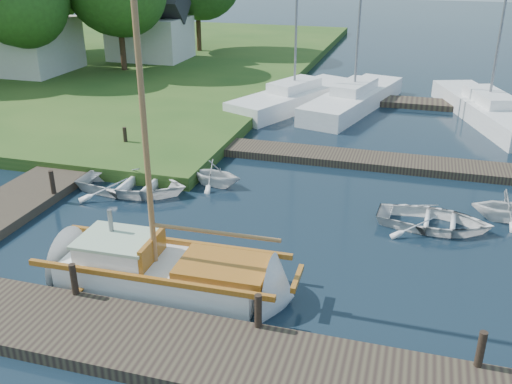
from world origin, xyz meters
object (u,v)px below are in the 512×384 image
(mooring_post_1, at_px, (74,279))
(mooring_post_3, at_px, (481,349))
(dinghy, at_px, (137,264))
(house_c, at_px, (150,28))
(tender_a, at_px, (133,181))
(house_a, at_px, (18,31))
(marina_boat_0, at_px, (294,96))
(marina_boat_1, at_px, (354,98))
(marina_boat_3, at_px, (488,109))
(mooring_post_4, at_px, (52,182))
(tender_c, at_px, (435,217))
(sailboat, at_px, (170,274))
(tender_b, at_px, (215,171))
(mooring_post_2, at_px, (258,311))
(tender_d, at_px, (508,204))
(mooring_post_5, at_px, (125,137))

(mooring_post_1, bearing_deg, mooring_post_3, 0.00)
(dinghy, bearing_deg, house_c, 21.92)
(tender_a, relative_size, house_a, 0.62)
(marina_boat_0, bearing_deg, house_a, 107.62)
(house_c, bearing_deg, marina_boat_1, -26.29)
(tender_a, distance_m, marina_boat_3, 17.82)
(mooring_post_4, distance_m, marina_boat_3, 20.37)
(tender_c, bearing_deg, mooring_post_1, 131.92)
(tender_c, distance_m, marina_boat_1, 13.64)
(mooring_post_1, height_order, house_c, house_c)
(mooring_post_4, relative_size, marina_boat_1, 0.08)
(sailboat, xyz_separation_m, tender_b, (-1.15, 6.47, 0.18))
(mooring_post_1, distance_m, marina_boat_3, 21.95)
(marina_boat_3, distance_m, house_c, 23.03)
(mooring_post_2, distance_m, house_c, 31.19)
(tender_a, xyz_separation_m, tender_b, (2.53, 1.35, 0.12))
(mooring_post_1, bearing_deg, tender_b, 85.16)
(tender_d, xyz_separation_m, marina_boat_0, (-9.30, 11.30, 0.00))
(mooring_post_5, distance_m, tender_b, 5.15)
(mooring_post_3, bearing_deg, mooring_post_4, 158.96)
(mooring_post_2, distance_m, mooring_post_4, 9.86)
(mooring_post_5, height_order, tender_d, tender_d)
(tender_b, bearing_deg, house_c, 40.32)
(sailboat, bearing_deg, marina_boat_3, 62.55)
(tender_a, bearing_deg, mooring_post_3, -121.97)
(sailboat, distance_m, house_a, 27.32)
(tender_b, bearing_deg, dinghy, -169.19)
(tender_b, xyz_separation_m, house_c, (-11.66, 19.18, 2.06))
(mooring_post_2, distance_m, marina_boat_0, 19.33)
(sailboat, xyz_separation_m, dinghy, (-0.95, 0.12, 0.07))
(mooring_post_3, relative_size, sailboat, 0.08)
(tender_a, xyz_separation_m, marina_boat_0, (2.89, 12.54, 0.15))
(mooring_post_4, distance_m, marina_boat_1, 16.64)
(tender_d, bearing_deg, mooring_post_5, 77.62)
(mooring_post_5, bearing_deg, tender_c, -15.87)
(mooring_post_1, distance_m, tender_d, 12.88)
(tender_c, distance_m, marina_boat_3, 12.91)
(tender_a, relative_size, marina_boat_0, 0.40)
(mooring_post_2, distance_m, marina_boat_3, 20.17)
(mooring_post_5, height_order, tender_b, mooring_post_5)
(mooring_post_4, height_order, sailboat, sailboat)
(marina_boat_0, bearing_deg, mooring_post_4, -175.79)
(mooring_post_4, xyz_separation_m, house_c, (-7.00, 22.00, 1.88))
(house_a, bearing_deg, marina_boat_3, -3.68)
(sailboat, height_order, tender_b, sailboat)
(mooring_post_3, distance_m, mooring_post_4, 13.93)
(mooring_post_4, height_order, marina_boat_3, marina_boat_3)
(mooring_post_1, height_order, marina_boat_0, marina_boat_0)
(dinghy, distance_m, marina_boat_3, 20.24)
(mooring_post_2, height_order, dinghy, mooring_post_2)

